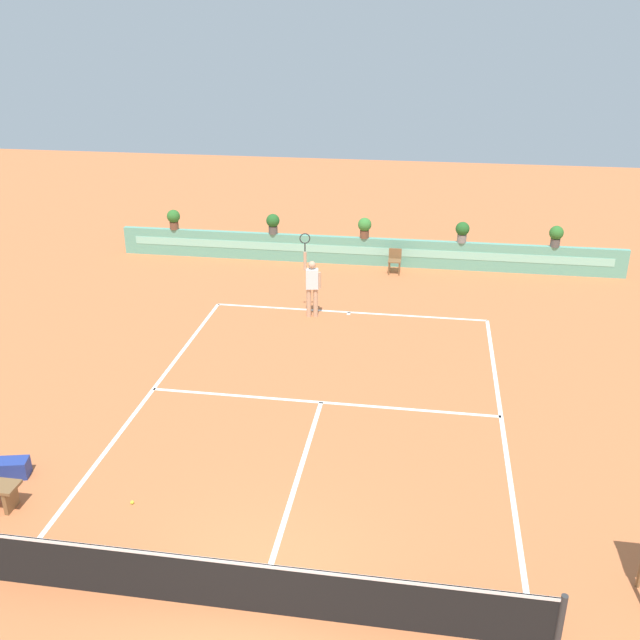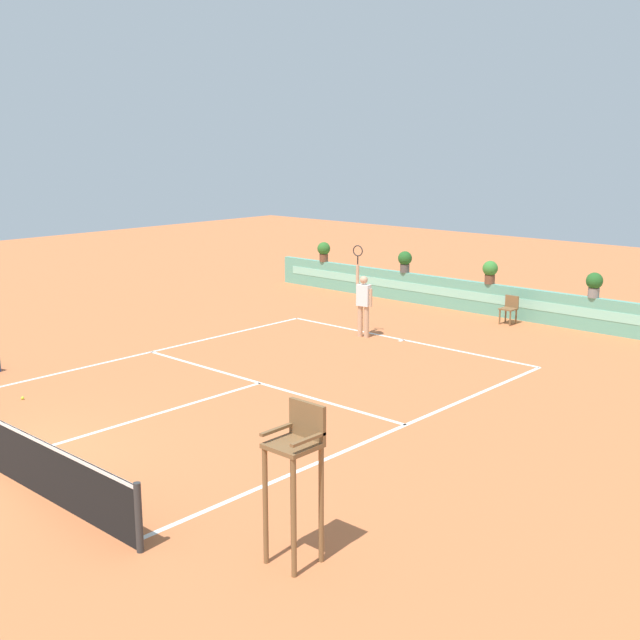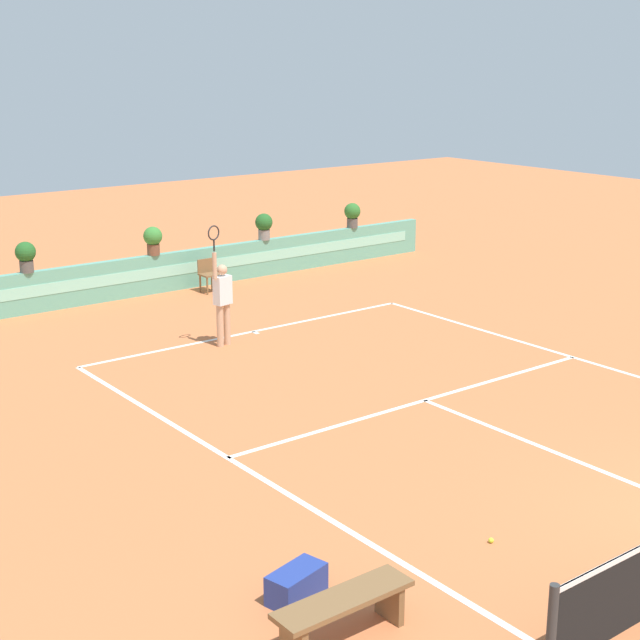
% 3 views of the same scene
% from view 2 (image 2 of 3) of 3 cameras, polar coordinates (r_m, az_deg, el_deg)
% --- Properties ---
extents(ground_plane, '(60.00, 60.00, 0.00)m').
position_cam_2_polar(ground_plane, '(18.18, -5.20, -4.75)').
color(ground_plane, '#C66B3D').
extents(court_lines, '(8.32, 11.94, 0.01)m').
position_cam_2_polar(court_lines, '(18.65, -3.57, -4.26)').
color(court_lines, white).
rests_on(court_lines, ground).
extents(back_wall_barrier, '(18.00, 0.21, 1.00)m').
position_cam_2_polar(back_wall_barrier, '(26.00, 11.88, 1.46)').
color(back_wall_barrier, '#60A88E').
rests_on(back_wall_barrier, ground).
extents(umpire_chair, '(0.60, 0.60, 2.14)m').
position_cam_2_polar(umpire_chair, '(10.49, -1.68, -10.22)').
color(umpire_chair, brown).
rests_on(umpire_chair, ground).
extents(ball_kid_chair, '(0.44, 0.44, 0.85)m').
position_cam_2_polar(ball_kid_chair, '(24.83, 13.27, 0.82)').
color(ball_kid_chair, brown).
rests_on(ball_kid_chair, ground).
extents(tennis_player, '(0.61, 0.29, 2.58)m').
position_cam_2_polar(tennis_player, '(22.45, 3.09, 1.39)').
color(tennis_player, tan).
rests_on(tennis_player, ground).
extents(tennis_ball_near_baseline, '(0.07, 0.07, 0.07)m').
position_cam_2_polar(tennis_ball_near_baseline, '(18.38, -20.33, -5.21)').
color(tennis_ball_near_baseline, '#CCE033').
rests_on(tennis_ball_near_baseline, ground).
extents(potted_plant_centre, '(0.48, 0.48, 0.72)m').
position_cam_2_polar(potted_plant_centre, '(25.85, 11.96, 3.44)').
color(potted_plant_centre, brown).
rests_on(potted_plant_centre, back_wall_barrier).
extents(potted_plant_right, '(0.48, 0.48, 0.72)m').
position_cam_2_polar(potted_plant_right, '(24.34, 18.86, 2.48)').
color(potted_plant_right, gray).
rests_on(potted_plant_right, back_wall_barrier).
extents(potted_plant_far_left, '(0.48, 0.48, 0.72)m').
position_cam_2_polar(potted_plant_far_left, '(29.98, 0.27, 4.95)').
color(potted_plant_far_left, brown).
rests_on(potted_plant_far_left, back_wall_barrier).
extents(potted_plant_left, '(0.48, 0.48, 0.72)m').
position_cam_2_polar(potted_plant_left, '(27.64, 6.04, 4.23)').
color(potted_plant_left, '#514C47').
rests_on(potted_plant_left, back_wall_barrier).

